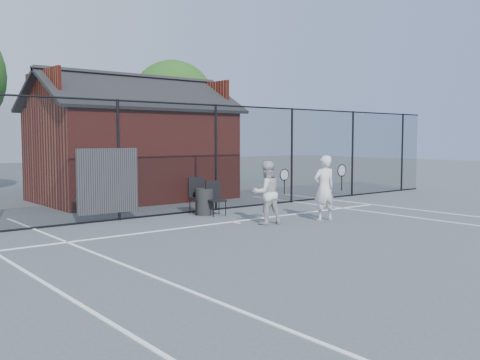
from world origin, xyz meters
TOP-DOWN VIEW (x-y plane):
  - ground at (0.00, 0.00)m, footprint 80.00×80.00m
  - court_lines at (0.00, -1.32)m, footprint 11.02×18.00m
  - fence at (-0.30, 5.00)m, footprint 22.04×3.00m
  - clubhouse at (0.50, 9.00)m, footprint 6.50×4.36m
  - tree_right at (5.50, 14.50)m, footprint 3.97×3.97m
  - player_front at (1.93, 1.74)m, footprint 0.76×0.60m
  - player_back at (0.44, 2.23)m, footprint 0.87×0.72m
  - chair_left at (0.15, 4.60)m, footprint 0.53×0.54m
  - chair_right at (0.34, 4.10)m, footprint 0.49×0.50m
  - waste_bin at (0.20, 4.44)m, footprint 0.53×0.53m

SIDE VIEW (x-z plane):
  - ground at x=0.00m, z-range 0.00..0.00m
  - court_lines at x=0.00m, z-range 0.00..0.01m
  - waste_bin at x=0.20m, z-range 0.00..0.71m
  - chair_right at x=0.34m, z-range 0.00..0.90m
  - chair_left at x=0.15m, z-range 0.00..0.97m
  - player_back at x=0.44m, z-range 0.00..1.50m
  - player_front at x=1.93m, z-range 0.00..1.62m
  - fence at x=-0.30m, z-range -0.05..2.95m
  - clubhouse at x=0.50m, z-range -0.49..3.70m
  - tree_right at x=5.50m, z-range 0.86..6.56m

